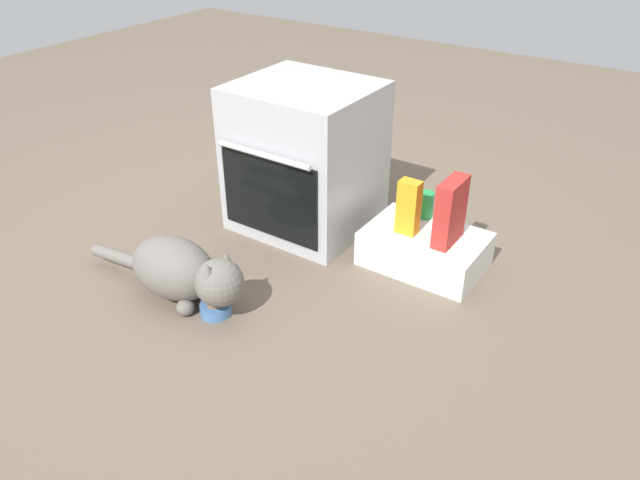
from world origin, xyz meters
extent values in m
plane|color=#6B5B4C|center=(0.00, 0.00, 0.00)|extent=(8.00, 8.00, 0.00)
cube|color=#B7BABF|center=(0.04, 0.35, 0.34)|extent=(0.60, 0.54, 0.68)
cube|color=black|center=(0.04, 0.08, 0.26)|extent=(0.51, 0.01, 0.38)
cylinder|color=silver|center=(0.04, 0.05, 0.47)|extent=(0.48, 0.02, 0.02)
cube|color=white|center=(0.68, 0.34, 0.08)|extent=(0.50, 0.34, 0.16)
cylinder|color=#4C7AB7|center=(0.16, -0.43, 0.02)|extent=(0.12, 0.12, 0.04)
sphere|color=brown|center=(0.16, -0.43, 0.04)|extent=(0.07, 0.07, 0.07)
ellipsoid|color=slate|center=(-0.04, -0.44, 0.14)|extent=(0.38, 0.26, 0.25)
sphere|color=slate|center=(0.20, -0.43, 0.16)|extent=(0.19, 0.19, 0.19)
cone|color=slate|center=(0.19, -0.38, 0.23)|extent=(0.07, 0.07, 0.08)
cone|color=slate|center=(0.20, -0.48, 0.23)|extent=(0.07, 0.07, 0.08)
cylinder|color=slate|center=(-0.35, -0.45, 0.08)|extent=(0.32, 0.06, 0.08)
sphere|color=slate|center=(0.07, -0.37, 0.04)|extent=(0.07, 0.07, 0.07)
sphere|color=slate|center=(0.07, -0.50, 0.04)|extent=(0.07, 0.07, 0.07)
cube|color=orange|center=(0.60, 0.30, 0.28)|extent=(0.09, 0.06, 0.24)
cube|color=#B72D28|center=(0.78, 0.32, 0.30)|extent=(0.07, 0.18, 0.28)
cylinder|color=green|center=(0.61, 0.46, 0.22)|extent=(0.07, 0.07, 0.12)
camera|label=1|loc=(1.57, -1.78, 1.50)|focal=34.65mm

